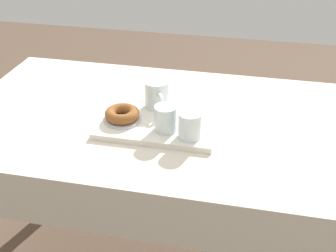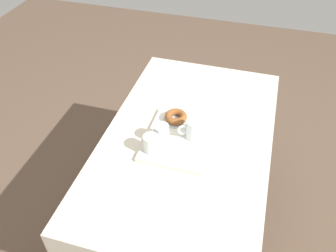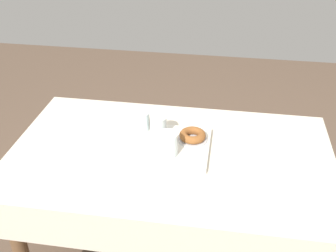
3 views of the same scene
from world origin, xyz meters
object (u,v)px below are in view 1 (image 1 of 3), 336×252
object	(u,v)px
sugar_donut_left	(122,114)
donut_plate_left	(122,119)
serving_tray	(160,120)
water_glass_far	(190,126)
tea_mug_left	(157,95)
dining_table	(154,141)
water_glass_near	(166,119)

from	to	relation	value
sugar_donut_left	donut_plate_left	bearing A→B (deg)	0.00
serving_tray	water_glass_far	bearing A→B (deg)	139.31
serving_tray	donut_plate_left	world-z (taller)	donut_plate_left
tea_mug_left	sugar_donut_left	bearing A→B (deg)	51.56
dining_table	water_glass_near	distance (m)	0.21
water_glass_near	water_glass_far	world-z (taller)	same
tea_mug_left	water_glass_far	xyz separation A→B (m)	(-0.14, 0.17, -0.01)
tea_mug_left	donut_plate_left	xyz separation A→B (m)	(0.09, 0.11, -0.04)
dining_table	serving_tray	distance (m)	0.12
water_glass_near	water_glass_far	size ratio (longest dim) A/B	1.00
dining_table	water_glass_far	size ratio (longest dim) A/B	16.13
serving_tray	tea_mug_left	size ratio (longest dim) A/B	3.23
dining_table	sugar_donut_left	xyz separation A→B (m)	(0.08, 0.08, 0.15)
serving_tray	water_glass_near	distance (m)	0.10
sugar_donut_left	serving_tray	bearing A→B (deg)	-158.24
water_glass_near	donut_plate_left	distance (m)	0.16
tea_mug_left	dining_table	bearing A→B (deg)	78.61
tea_mug_left	water_glass_near	distance (m)	0.16
serving_tray	water_glass_near	world-z (taller)	water_glass_near
water_glass_far	sugar_donut_left	world-z (taller)	water_glass_far
dining_table	tea_mug_left	xyz separation A→B (m)	(-0.01, -0.03, 0.17)
serving_tray	water_glass_far	world-z (taller)	water_glass_far
tea_mug_left	water_glass_near	xyz separation A→B (m)	(-0.06, 0.14, -0.01)
water_glass_far	sugar_donut_left	xyz separation A→B (m)	(0.23, -0.05, -0.01)
serving_tray	sugar_donut_left	bearing A→B (deg)	21.76
serving_tray	sugar_donut_left	size ratio (longest dim) A/B	3.41
tea_mug_left	sugar_donut_left	world-z (taller)	tea_mug_left
water_glass_near	sugar_donut_left	distance (m)	0.16
dining_table	donut_plate_left	distance (m)	0.17
water_glass_far	water_glass_near	bearing A→B (deg)	-17.07
water_glass_near	serving_tray	bearing A→B (deg)	-65.03
serving_tray	water_glass_near	xyz separation A→B (m)	(-0.04, 0.08, 0.05)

